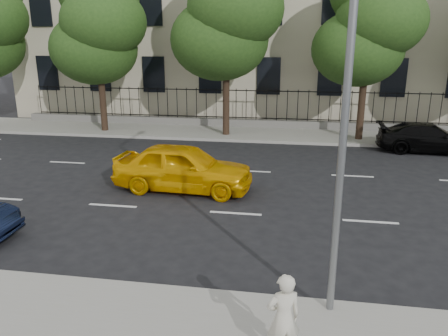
% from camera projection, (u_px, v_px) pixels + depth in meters
% --- Properties ---
extents(ground, '(120.00, 120.00, 0.00)m').
position_uv_depth(ground, '(222.00, 251.00, 11.07)').
color(ground, black).
rests_on(ground, ground).
extents(far_sidewalk, '(60.00, 4.00, 0.15)m').
position_uv_depth(far_sidewalk, '(264.00, 134.00, 24.29)').
color(far_sidewalk, gray).
rests_on(far_sidewalk, ground).
extents(lane_markings, '(49.60, 4.62, 0.01)m').
position_uv_depth(lane_markings, '(244.00, 189.00, 15.56)').
color(lane_markings, silver).
rests_on(lane_markings, ground).
extents(iron_fence, '(30.00, 0.50, 2.20)m').
position_uv_depth(iron_fence, '(266.00, 118.00, 25.73)').
color(iron_fence, slate).
rests_on(iron_fence, far_sidewalk).
extents(street_light, '(0.25, 3.32, 8.05)m').
position_uv_depth(street_light, '(347.00, 40.00, 7.54)').
color(street_light, slate).
rests_on(street_light, near_sidewalk).
extents(tree_b, '(5.53, 5.12, 8.97)m').
position_uv_depth(tree_b, '(99.00, 25.00, 23.43)').
color(tree_b, '#382619').
rests_on(tree_b, far_sidewalk).
extents(tree_c, '(5.89, 5.50, 9.80)m').
position_uv_depth(tree_c, '(227.00, 13.00, 22.18)').
color(tree_c, '#382619').
rests_on(tree_c, far_sidewalk).
extents(tree_d, '(5.34, 4.94, 8.84)m').
position_uv_depth(tree_d, '(369.00, 24.00, 21.26)').
color(tree_d, '#382619').
rests_on(tree_d, far_sidewalk).
extents(yellow_taxi, '(4.98, 2.26, 1.66)m').
position_uv_depth(yellow_taxi, '(183.00, 167.00, 15.30)').
color(yellow_taxi, '#ECA704').
rests_on(yellow_taxi, ground).
extents(black_sedan, '(4.73, 2.07, 1.35)m').
position_uv_depth(black_sedan, '(428.00, 138.00, 20.53)').
color(black_sedan, black).
rests_on(black_sedan, ground).
extents(woman_near, '(0.66, 0.55, 1.55)m').
position_uv_depth(woman_near, '(283.00, 318.00, 6.90)').
color(woman_near, beige).
rests_on(woman_near, near_sidewalk).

